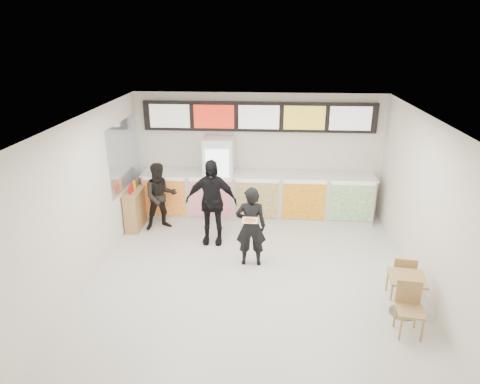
# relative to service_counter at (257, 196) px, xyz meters

# --- Properties ---
(floor) EXTENTS (7.00, 7.00, 0.00)m
(floor) POSITION_rel_service_counter_xyz_m (-0.00, -3.09, -0.57)
(floor) COLOR beige
(floor) RESTS_ON ground
(ceiling) EXTENTS (7.00, 7.00, 0.00)m
(ceiling) POSITION_rel_service_counter_xyz_m (-0.00, -3.09, 2.43)
(ceiling) COLOR white
(ceiling) RESTS_ON wall_back
(wall_back) EXTENTS (6.00, 0.00, 6.00)m
(wall_back) POSITION_rel_service_counter_xyz_m (-0.00, 0.41, 0.93)
(wall_back) COLOR silver
(wall_back) RESTS_ON floor
(wall_left) EXTENTS (0.00, 7.00, 7.00)m
(wall_left) POSITION_rel_service_counter_xyz_m (-3.00, -3.09, 0.93)
(wall_left) COLOR silver
(wall_left) RESTS_ON floor
(wall_right) EXTENTS (0.00, 7.00, 7.00)m
(wall_right) POSITION_rel_service_counter_xyz_m (3.00, -3.09, 0.93)
(wall_right) COLOR silver
(wall_right) RESTS_ON floor
(service_counter) EXTENTS (5.56, 0.77, 1.14)m
(service_counter) POSITION_rel_service_counter_xyz_m (0.00, 0.00, 0.00)
(service_counter) COLOR silver
(service_counter) RESTS_ON floor
(menu_board) EXTENTS (5.50, 0.14, 0.70)m
(menu_board) POSITION_rel_service_counter_xyz_m (0.00, 0.32, 1.88)
(menu_board) COLOR black
(menu_board) RESTS_ON wall_back
(drinks_fridge) EXTENTS (0.70, 0.67, 2.00)m
(drinks_fridge) POSITION_rel_service_counter_xyz_m (-0.93, 0.02, 0.43)
(drinks_fridge) COLOR white
(drinks_fridge) RESTS_ON floor
(mirror_panel) EXTENTS (0.01, 2.00, 1.50)m
(mirror_panel) POSITION_rel_service_counter_xyz_m (-2.99, -0.64, 1.18)
(mirror_panel) COLOR #B2B7BF
(mirror_panel) RESTS_ON wall_left
(customer_main) EXTENTS (0.61, 0.41, 1.62)m
(customer_main) POSITION_rel_service_counter_xyz_m (-0.06, -2.25, 0.24)
(customer_main) COLOR black
(customer_main) RESTS_ON floor
(customer_left) EXTENTS (0.95, 0.86, 1.58)m
(customer_left) POSITION_rel_service_counter_xyz_m (-2.20, -0.75, 0.22)
(customer_left) COLOR black
(customer_left) RESTS_ON floor
(customer_mid) EXTENTS (1.10, 0.46, 1.88)m
(customer_mid) POSITION_rel_service_counter_xyz_m (-0.94, -1.37, 0.37)
(customer_mid) COLOR black
(customer_mid) RESTS_ON floor
(pizza_slice) EXTENTS (0.36, 0.36, 0.02)m
(pizza_slice) POSITION_rel_service_counter_xyz_m (-0.06, -2.70, 0.58)
(pizza_slice) COLOR beige
(pizza_slice) RESTS_ON customer_main
(cafe_table) EXTENTS (0.63, 1.45, 0.83)m
(cafe_table) POSITION_rel_service_counter_xyz_m (2.50, -3.69, -0.09)
(cafe_table) COLOR tan
(cafe_table) RESTS_ON floor
(condiment_ledge) EXTENTS (0.34, 0.83, 1.10)m
(condiment_ledge) POSITION_rel_service_counter_xyz_m (-2.82, -0.78, -0.10)
(condiment_ledge) COLOR tan
(condiment_ledge) RESTS_ON floor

